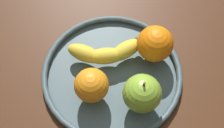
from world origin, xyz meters
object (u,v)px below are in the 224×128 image
apple (142,93)px  orange_center (91,85)px  fruit_bowl (112,73)px  banana (107,53)px  orange_front_left (155,44)px

apple → orange_center: size_ratio=1.22×
fruit_bowl → apple: apple is taller
banana → orange_center: size_ratio=2.44×
apple → orange_center: 9.56cm
fruit_bowl → orange_center: bearing=-155.1°
orange_center → fruit_bowl: bearing=24.9°
fruit_bowl → apple: size_ratio=3.59×
banana → fruit_bowl: bearing=-77.5°
banana → orange_front_left: size_ratio=2.18×
fruit_bowl → banana: bearing=81.8°
banana → orange_center: bearing=-114.1°
banana → apple: 12.14cm
fruit_bowl → apple: 9.72cm
orange_front_left → orange_center: bearing=-170.9°
orange_center → orange_front_left: bearing=9.1°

